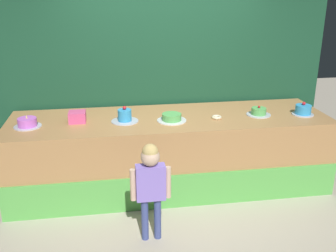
# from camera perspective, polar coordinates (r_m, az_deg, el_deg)

# --- Properties ---
(ground_plane) EXTENTS (12.00, 12.00, 0.00)m
(ground_plane) POSITION_cam_1_polar(r_m,az_deg,el_deg) (4.58, 1.37, -11.72)
(ground_plane) COLOR #BCB29E
(stage_platform) EXTENTS (3.83, 1.11, 0.91)m
(stage_platform) POSITION_cam_1_polar(r_m,az_deg,el_deg) (4.84, 0.27, -3.84)
(stage_platform) COLOR #B27F4C
(stage_platform) RESTS_ON ground_plane
(curtain_backdrop) EXTENTS (4.41, 0.08, 3.13)m
(curtain_backdrop) POSITION_cam_1_polar(r_m,az_deg,el_deg) (5.15, -0.89, 10.54)
(curtain_backdrop) COLOR #19472D
(curtain_backdrop) RESTS_ON ground_plane
(child_figure) EXTENTS (0.39, 0.18, 1.02)m
(child_figure) POSITION_cam_1_polar(r_m,az_deg,el_deg) (3.74, -2.56, -7.82)
(child_figure) COLOR #3F4C8C
(child_figure) RESTS_ON ground_plane
(pink_box) EXTENTS (0.19, 0.19, 0.12)m
(pink_box) POSITION_cam_1_polar(r_m,az_deg,el_deg) (4.62, -13.14, 1.31)
(pink_box) COLOR #E24F89
(pink_box) RESTS_ON stage_platform
(donut) EXTENTS (0.12, 0.12, 0.03)m
(donut) POSITION_cam_1_polar(r_m,az_deg,el_deg) (4.67, 7.14, 1.29)
(donut) COLOR beige
(donut) RESTS_ON stage_platform
(cake_far_left) EXTENTS (0.30, 0.30, 0.14)m
(cake_far_left) POSITION_cam_1_polar(r_m,az_deg,el_deg) (4.62, -19.91, 0.43)
(cake_far_left) COLOR silver
(cake_far_left) RESTS_ON stage_platform
(cake_left) EXTENTS (0.32, 0.32, 0.19)m
(cake_left) POSITION_cam_1_polar(r_m,az_deg,el_deg) (4.54, -6.36, 1.41)
(cake_left) COLOR silver
(cake_left) RESTS_ON stage_platform
(cake_center) EXTENTS (0.34, 0.34, 0.09)m
(cake_center) POSITION_cam_1_polar(r_m,az_deg,el_deg) (4.54, 0.55, 1.23)
(cake_center) COLOR silver
(cake_center) RESTS_ON stage_platform
(cake_right) EXTENTS (0.30, 0.30, 0.12)m
(cake_right) POSITION_cam_1_polar(r_m,az_deg,el_deg) (4.88, 13.14, 2.02)
(cake_right) COLOR silver
(cake_right) RESTS_ON stage_platform
(cake_far_right) EXTENTS (0.26, 0.26, 0.16)m
(cake_far_right) POSITION_cam_1_polar(r_m,az_deg,el_deg) (5.04, 19.19, 2.22)
(cake_far_right) COLOR silver
(cake_far_right) RESTS_ON stage_platform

